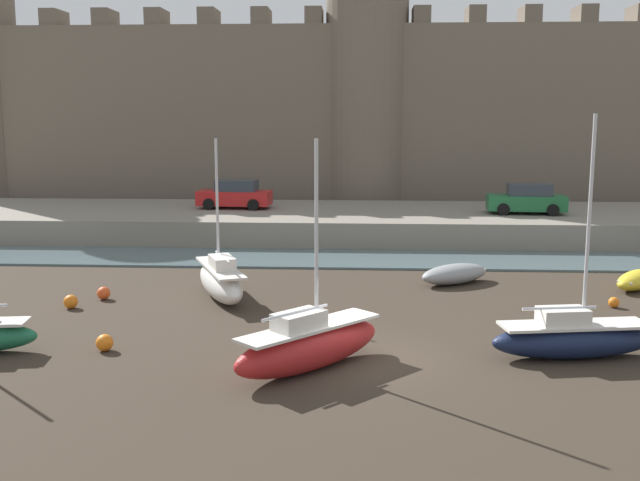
# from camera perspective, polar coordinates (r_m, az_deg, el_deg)

# --- Properties ---
(ground_plane) EXTENTS (160.00, 160.00, 0.00)m
(ground_plane) POSITION_cam_1_polar(r_m,az_deg,el_deg) (20.90, 3.83, -9.03)
(ground_plane) COLOR #382D23
(water_channel) EXTENTS (80.00, 4.50, 0.10)m
(water_channel) POSITION_cam_1_polar(r_m,az_deg,el_deg) (34.68, 3.59, -1.41)
(water_channel) COLOR slate
(water_channel) RESTS_ON ground
(quay_road) EXTENTS (64.73, 10.00, 1.38)m
(quay_road) POSITION_cam_1_polar(r_m,az_deg,el_deg) (41.72, 3.54, 1.36)
(quay_road) COLOR gray
(quay_road) RESTS_ON ground
(castle) EXTENTS (58.73, 6.01, 19.87)m
(castle) POSITION_cam_1_polar(r_m,az_deg,el_deg) (50.39, 3.56, 10.32)
(castle) COLOR #706354
(castle) RESTS_ON ground
(sailboat_near_channel_right) EXTENTS (2.98, 5.00, 5.81)m
(sailboat_near_channel_right) POSITION_cam_1_polar(r_m,az_deg,el_deg) (27.58, -7.59, -3.01)
(sailboat_near_channel_right) COLOR silver
(sailboat_near_channel_right) RESTS_ON ground
(rowboat_midflat_left) EXTENTS (2.70, 2.84, 0.74)m
(rowboat_midflat_left) POSITION_cam_1_polar(r_m,az_deg,el_deg) (31.32, 23.03, -2.75)
(rowboat_midflat_left) COLOR yellow
(rowboat_midflat_left) RESTS_ON ground
(sailboat_near_channel_left) EXTENTS (4.81, 1.99, 6.69)m
(sailboat_near_channel_left) POSITION_cam_1_polar(r_m,az_deg,el_deg) (21.97, 18.73, -6.98)
(sailboat_near_channel_left) COLOR #141E3D
(sailboat_near_channel_left) RESTS_ON ground
(sailboat_foreground_centre) EXTENTS (4.23, 4.40, 6.06)m
(sailboat_foreground_centre) POSITION_cam_1_polar(r_m,az_deg,el_deg) (19.85, -0.84, -7.93)
(sailboat_foreground_centre) COLOR red
(sailboat_foreground_centre) RESTS_ON ground
(rowboat_foreground_right) EXTENTS (3.31, 2.84, 0.79)m
(rowboat_foreground_right) POSITION_cam_1_polar(r_m,az_deg,el_deg) (30.23, 10.22, -2.50)
(rowboat_foreground_right) COLOR gray
(rowboat_foreground_right) RESTS_ON ground
(mooring_buoy_mid_mud) EXTENTS (0.47, 0.47, 0.47)m
(mooring_buoy_mid_mud) POSITION_cam_1_polar(r_m,az_deg,el_deg) (28.39, -16.16, -3.88)
(mooring_buoy_mid_mud) COLOR #E04C1E
(mooring_buoy_mid_mud) RESTS_ON ground
(mooring_buoy_near_shore) EXTENTS (0.49, 0.49, 0.49)m
(mooring_buoy_near_shore) POSITION_cam_1_polar(r_m,az_deg,el_deg) (22.35, -16.09, -7.50)
(mooring_buoy_near_shore) COLOR orange
(mooring_buoy_near_shore) RESTS_ON ground
(mooring_buoy_near_channel) EXTENTS (0.38, 0.38, 0.38)m
(mooring_buoy_near_channel) POSITION_cam_1_polar(r_m,az_deg,el_deg) (28.10, 21.48, -4.41)
(mooring_buoy_near_channel) COLOR orange
(mooring_buoy_near_channel) RESTS_ON ground
(mooring_buoy_off_centre) EXTENTS (0.48, 0.48, 0.48)m
(mooring_buoy_off_centre) POSITION_cam_1_polar(r_m,az_deg,el_deg) (27.44, -18.46, -4.45)
(mooring_buoy_off_centre) COLOR orange
(mooring_buoy_off_centre) RESTS_ON ground
(car_quay_east) EXTENTS (4.21, 2.10, 1.62)m
(car_quay_east) POSITION_cam_1_polar(r_m,az_deg,el_deg) (42.73, -6.49, 3.49)
(car_quay_east) COLOR red
(car_quay_east) RESTS_ON quay_road
(car_quay_centre_east) EXTENTS (4.21, 2.10, 1.62)m
(car_quay_centre_east) POSITION_cam_1_polar(r_m,az_deg,el_deg) (41.67, 15.49, 3.04)
(car_quay_centre_east) COLOR #1E6638
(car_quay_centre_east) RESTS_ON quay_road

